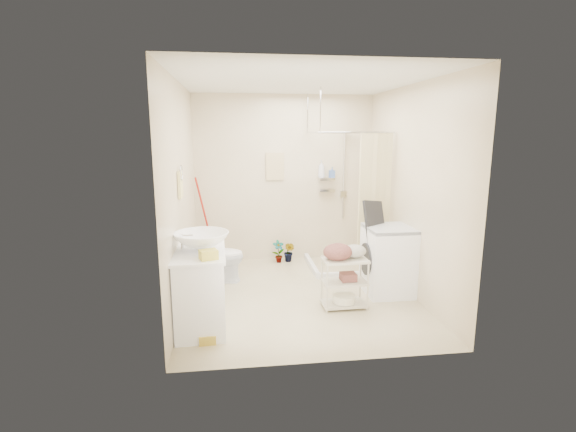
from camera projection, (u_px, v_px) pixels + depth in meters
name	position (u px, v px, depth m)	size (l,w,h in m)	color
floor	(299.00, 295.00, 5.28)	(3.20, 3.20, 0.00)	beige
ceiling	(301.00, 81.00, 4.77)	(2.80, 3.20, 0.04)	silver
wall_back	(284.00, 179.00, 6.58)	(2.80, 0.04, 2.60)	beige
wall_front	(330.00, 220.00, 3.47)	(2.80, 0.04, 2.60)	beige
wall_left	(181.00, 195.00, 4.85)	(0.04, 3.20, 2.60)	beige
wall_right	(411.00, 191.00, 5.20)	(0.04, 3.20, 2.60)	beige
vanity	(201.00, 288.00, 4.36)	(0.53, 0.94, 0.83)	white
sink	(202.00, 241.00, 4.27)	(0.56, 0.56, 0.19)	white
counter_basket	(209.00, 255.00, 3.98)	(0.16, 0.13, 0.09)	gold
floor_basket	(207.00, 337.00, 4.05)	(0.24, 0.18, 0.13)	gold
toilet	(217.00, 256.00, 5.71)	(0.40, 0.70, 0.72)	white
mop	(203.00, 221.00, 6.43)	(0.13, 0.13, 1.36)	#A5180D
potted_plant_a	(278.00, 251.00, 6.57)	(0.19, 0.13, 0.36)	brown
potted_plant_b	(289.00, 252.00, 6.61)	(0.18, 0.14, 0.32)	brown
hanging_towel	(275.00, 166.00, 6.51)	(0.28, 0.03, 0.42)	beige
towel_ring	(180.00, 183.00, 4.63)	(0.04, 0.22, 0.34)	#FCEA90
tp_holder	(188.00, 242.00, 5.02)	(0.08, 0.12, 0.14)	white
shower	(345.00, 199.00, 6.20)	(1.10, 1.10, 2.10)	white
shampoo_bottle_a	(321.00, 169.00, 6.57)	(0.10, 0.10, 0.27)	silver
shampoo_bottle_b	(332.00, 172.00, 6.59)	(0.08, 0.08, 0.17)	#4767AC
washing_machine	(389.00, 260.00, 5.28)	(0.59, 0.61, 0.86)	white
laundry_rack	(344.00, 278.00, 4.84)	(0.51, 0.30, 0.71)	beige
ironing_board	(378.00, 246.00, 5.28)	(0.34, 0.10, 1.21)	black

